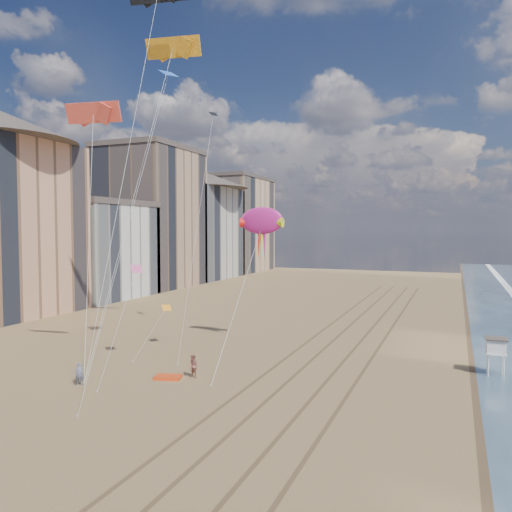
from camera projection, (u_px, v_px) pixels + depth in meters
The scene contains 9 objects.
tracks at pixel (333, 354), 47.64m from camera, with size 7.68×120.00×0.01m.
buildings at pixel (134, 221), 97.89m from camera, with size 34.72×131.35×29.00m.
lifeguard_stand at pixel (496, 347), 40.66m from camera, with size 1.72×1.72×3.10m.
grounded_kite at pixel (168, 377), 39.90m from camera, with size 2.06×1.31×0.23m, color red.
show_kite at pixel (262, 221), 49.92m from camera, with size 4.52×7.14×17.78m.
kite_flyer_a at pixel (80, 374), 38.19m from camera, with size 0.65×0.43×1.78m, color slate.
kite_flyer_b at pixel (193, 366), 40.10m from camera, with size 0.92×0.71×1.89m, color #965C4C.
parafoils at pixel (151, 38), 47.76m from camera, with size 6.42×13.93×15.44m.
small_kites at pixel (170, 176), 45.01m from camera, with size 6.98×13.23×21.24m.
Camera 1 is at (13.28, -16.42, 11.96)m, focal length 35.00 mm.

